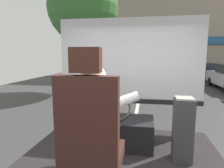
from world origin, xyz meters
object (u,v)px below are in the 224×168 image
(driver_seat, at_px, (91,144))
(steering_console, at_px, (115,130))
(parked_car_blue, at_px, (200,70))
(parked_car_red, at_px, (191,66))
(bus_driver, at_px, (95,119))
(fare_box, at_px, (183,129))

(driver_seat, height_order, steering_console, driver_seat)
(steering_console, relative_size, parked_car_blue, 0.25)
(driver_seat, distance_m, steering_console, 1.32)
(driver_seat, height_order, parked_car_red, driver_seat)
(driver_seat, relative_size, parked_car_red, 0.31)
(parked_car_blue, bearing_deg, parked_car_red, 85.25)
(steering_console, relative_size, parked_car_red, 0.25)
(bus_driver, distance_m, parked_car_blue, 16.30)
(steering_console, bearing_deg, parked_car_red, 74.99)
(bus_driver, bearing_deg, fare_box, 44.30)
(steering_console, relative_size, fare_box, 1.35)
(driver_seat, height_order, bus_driver, driver_seat)
(fare_box, bearing_deg, parked_car_red, 77.64)
(bus_driver, bearing_deg, parked_car_red, 75.78)
(steering_console, distance_m, fare_box, 0.95)
(steering_console, height_order, parked_car_red, parked_car_red)
(fare_box, bearing_deg, parked_car_blue, 75.10)
(bus_driver, xyz_separation_m, parked_car_red, (5.22, 20.61, -0.68))
(parked_car_blue, relative_size, parked_car_red, 0.97)
(driver_seat, xyz_separation_m, parked_car_blue, (4.80, 15.68, -0.58))
(steering_console, xyz_separation_m, parked_car_red, (5.22, 19.47, -0.12))
(driver_seat, height_order, parked_car_blue, driver_seat)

